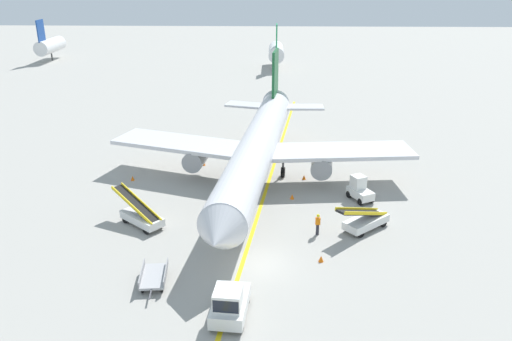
{
  "coord_description": "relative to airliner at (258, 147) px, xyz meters",
  "views": [
    {
      "loc": [
        0.99,
        -29.16,
        18.53
      ],
      "look_at": [
        -0.3,
        10.72,
        2.5
      ],
      "focal_mm": 35.41,
      "sensor_mm": 36.0,
      "label": 1
    }
  ],
  "objects": [
    {
      "name": "taxi_line_yellow",
      "position": [
        -0.06,
        -9.26,
        -3.41
      ],
      "size": [
        9.58,
        79.49,
        0.01
      ],
      "primitive_type": "cube",
      "rotation": [
        0.0,
        0.0,
        -0.12
      ],
      "color": "yellow",
      "rests_on": "ground"
    },
    {
      "name": "safety_cone_nose_left",
      "position": [
        4.34,
        0.58,
        -3.2
      ],
      "size": [
        0.36,
        0.36,
        0.44
      ],
      "primitive_type": "cone",
      "color": "orange",
      "rests_on": "ground"
    },
    {
      "name": "airliner",
      "position": [
        0.0,
        0.0,
        0.0
      ],
      "size": [
        28.42,
        35.33,
        10.1
      ],
      "color": "silver",
      "rests_on": "ground"
    },
    {
      "name": "ground_plane",
      "position": [
        0.24,
        -14.26,
        -3.42
      ],
      "size": [
        300.0,
        300.0,
        0.0
      ],
      "primitive_type": "plane",
      "color": "#9E9B93"
    },
    {
      "name": "baggage_tug_near_wing",
      "position": [
        8.82,
        -3.72,
        -2.49
      ],
      "size": [
        2.25,
        2.73,
        2.1
      ],
      "color": "silver",
      "rests_on": "ground"
    },
    {
      "name": "safety_cone_wingtip_right",
      "position": [
        4.69,
        -13.79,
        -3.2
      ],
      "size": [
        0.36,
        0.36,
        0.44
      ],
      "primitive_type": "cone",
      "color": "orange",
      "rests_on": "ground"
    },
    {
      "name": "belt_loader_forward_hold",
      "position": [
        -8.79,
        -8.9,
        -2.64
      ],
      "size": [
        4.64,
        4.16,
        2.59
      ],
      "color": "silver",
      "rests_on": "ground"
    },
    {
      "name": "distant_aircraft_far_left",
      "position": [
        -46.36,
        65.03,
        -0.2
      ],
      "size": [
        3.0,
        10.1,
        8.8
      ],
      "color": "silver",
      "rests_on": "ground"
    },
    {
      "name": "distant_aircraft_mid_left",
      "position": [
        1.98,
        58.12,
        -0.2
      ],
      "size": [
        3.0,
        10.1,
        8.8
      ],
      "color": "silver",
      "rests_on": "ground"
    },
    {
      "name": "safety_cone_nose_right",
      "position": [
        -11.78,
        -0.16,
        -3.2
      ],
      "size": [
        0.36,
        0.36,
        0.44
      ],
      "primitive_type": "cone",
      "color": "orange",
      "rests_on": "ground"
    },
    {
      "name": "safety_cone_tail_area",
      "position": [
        3.06,
        -3.8,
        -3.2
      ],
      "size": [
        0.36,
        0.36,
        0.44
      ],
      "primitive_type": "cone",
      "color": "orange",
      "rests_on": "ground"
    },
    {
      "name": "pushback_tug",
      "position": [
        -1.03,
        -19.91,
        -2.42
      ],
      "size": [
        2.2,
        3.75,
        2.2
      ],
      "color": "silver",
      "rests_on": "ground"
    },
    {
      "name": "baggage_cart_loaded",
      "position": [
        -6.09,
        -16.59,
        -2.95
      ],
      "size": [
        1.83,
        3.82,
        0.94
      ],
      "color": "#A5A5A8",
      "rests_on": "ground"
    },
    {
      "name": "safety_cone_wingtip_left",
      "position": [
        -5.6,
        3.91,
        -3.2
      ],
      "size": [
        0.36,
        0.36,
        0.44
      ],
      "primitive_type": "cone",
      "color": "orange",
      "rests_on": "ground"
    },
    {
      "name": "belt_loader_aft_hold",
      "position": [
        8.41,
        -9.08,
        -2.64
      ],
      "size": [
        4.61,
        4.21,
        2.59
      ],
      "color": "silver",
      "rests_on": "ground"
    },
    {
      "name": "ground_crew_marshaller",
      "position": [
        -2.05,
        -7.64,
        -2.51
      ],
      "size": [
        0.36,
        0.24,
        1.7
      ],
      "color": "#26262D",
      "rests_on": "ground"
    },
    {
      "name": "ground_crew_wing_walker",
      "position": [
        4.74,
        -10.04,
        -2.51
      ],
      "size": [
        0.36,
        0.24,
        1.7
      ],
      "color": "#26262D",
      "rests_on": "ground"
    }
  ]
}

